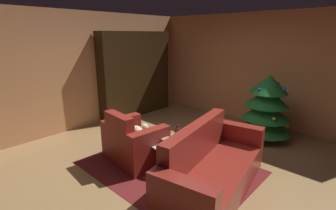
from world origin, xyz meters
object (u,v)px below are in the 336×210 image
couch_red (212,169)px  bottle_on_table (177,133)px  book_stack_on_table (165,140)px  coffee_table (170,145)px  bookshelf_unit (140,74)px  armchair_red (133,143)px  decorated_tree (267,107)px

couch_red → bottle_on_table: size_ratio=8.73×
bottle_on_table → book_stack_on_table: bearing=-102.7°
coffee_table → book_stack_on_table: size_ratio=3.08×
book_stack_on_table → bottle_on_table: bottle_on_table is taller
bookshelf_unit → book_stack_on_table: 2.97m
book_stack_on_table → bottle_on_table: size_ratio=0.84×
book_stack_on_table → couch_red: bearing=-1.0°
armchair_red → coffee_table: bearing=24.8°
armchair_red → bookshelf_unit: bearing=136.4°
armchair_red → bottle_on_table: armchair_red is taller
couch_red → bottle_on_table: couch_red is taller
bookshelf_unit → couch_red: (3.33, -1.61, -0.76)m
book_stack_on_table → decorated_tree: bearing=72.1°
bookshelf_unit → armchair_red: size_ratio=2.05×
bottle_on_table → decorated_tree: bearing=71.6°
bottle_on_table → couch_red: bearing=-15.8°
couch_red → coffee_table: size_ratio=3.37×
bookshelf_unit → armchair_red: bookshelf_unit is taller
bookshelf_unit → couch_red: 3.77m
decorated_tree → book_stack_on_table: bearing=-107.9°
armchair_red → couch_red: bearing=8.5°
bookshelf_unit → couch_red: bearing=-25.8°
book_stack_on_table → decorated_tree: 2.33m
armchair_red → coffee_table: size_ratio=1.63×
bottle_on_table → coffee_table: bearing=-86.3°
coffee_table → decorated_tree: size_ratio=0.49×
coffee_table → bottle_on_table: bottle_on_table is taller
armchair_red → book_stack_on_table: armchair_red is taller
couch_red → decorated_tree: bearing=94.7°
coffee_table → bookshelf_unit: bearing=148.2°
armchair_red → bottle_on_table: bearing=38.0°
coffee_table → bottle_on_table: 0.23m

